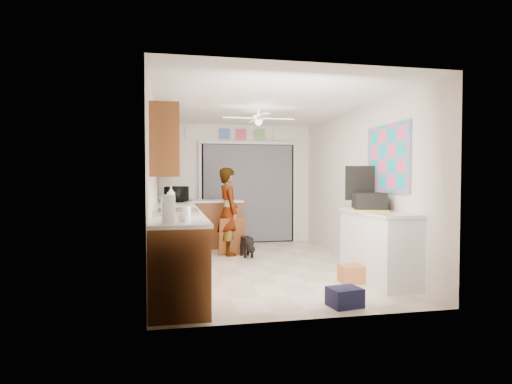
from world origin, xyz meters
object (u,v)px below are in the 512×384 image
paper_towel_roll (169,209)px  dog (247,246)px  soap_bottle (171,197)px  cardboard_box (354,274)px  suitcase (369,201)px  navy_crate (345,297)px  man (228,211)px  microwave (177,194)px  cup (183,217)px

paper_towel_roll → dog: (1.33, 3.11, -0.89)m
soap_bottle → paper_towel_roll: size_ratio=1.20×
cardboard_box → suitcase: bearing=36.4°
navy_crate → man: bearing=103.9°
dog → soap_bottle: bearing=-143.4°
man → microwave: bearing=57.4°
suitcase → cardboard_box: suitcase is taller
cardboard_box → dog: 2.33m
microwave → cardboard_box: 3.66m
cup → paper_towel_roll: (-0.15, -0.19, 0.09)m
cup → man: bearing=74.3°
soap_bottle → navy_crate: size_ratio=1.02×
navy_crate → dog: dog is taller
cup → cardboard_box: size_ratio=0.32×
microwave → navy_crate: 4.18m
paper_towel_roll → suitcase: paper_towel_roll is taller
soap_bottle → paper_towel_roll: bearing=-90.9°
cup → navy_crate: 1.93m
soap_bottle → cup: size_ratio=2.86×
suitcase → man: (-1.68, 2.08, -0.28)m
dog → cup: bearing=-118.0°
cardboard_box → dog: size_ratio=0.74×
microwave → cardboard_box: size_ratio=1.39×
soap_bottle → paper_towel_roll: soap_bottle is taller
microwave → soap_bottle: 1.84m
cup → paper_towel_roll: bearing=-127.2°
cup → navy_crate: cup is taller
paper_towel_roll → soap_bottle: bearing=89.1°
microwave → cup: microwave is taller
cup → cardboard_box: 2.56m
soap_bottle → microwave: bearing=86.6°
soap_bottle → cup: 1.74m
soap_bottle → navy_crate: bearing=-45.5°
microwave → cardboard_box: (2.26, -2.72, -0.97)m
paper_towel_roll → man: size_ratio=0.18×
microwave → dog: (1.19, -0.65, -0.89)m
suitcase → dog: suitcase is taller
soap_bottle → man: man is taller
microwave → dog: size_ratio=1.03×
suitcase → navy_crate: (-0.87, -1.21, -0.96)m
man → dog: bearing=-139.4°
soap_bottle → man: 1.79m
man → dog: man is taller
cup → cardboard_box: bearing=20.6°
microwave → dog: 1.62m
cardboard_box → cup: bearing=-159.4°
cup → dog: cup is taller
man → cup: bearing=155.5°
microwave → man: man is taller
navy_crate → soap_bottle: bearing=134.5°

